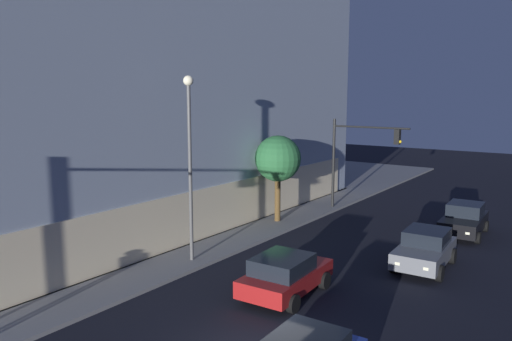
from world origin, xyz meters
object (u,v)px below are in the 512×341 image
object	(u,v)px
car_red	(285,274)
sidewalk_tree	(278,159)
traffic_light_far_corner	(357,149)
car_black	(464,219)
street_lamp_sidewalk	(190,147)
car_grey	(425,249)
modern_building	(83,57)

from	to	relation	value
car_red	sidewalk_tree	bearing A→B (deg)	34.47
traffic_light_far_corner	car_black	bearing A→B (deg)	-100.58
street_lamp_sidewalk	car_grey	bearing A→B (deg)	-57.70
sidewalk_tree	car_black	size ratio (longest dim) A/B	1.15
modern_building	car_grey	distance (m)	24.54
car_grey	car_black	xyz separation A→B (m)	(6.42, -0.19, -0.01)
sidewalk_tree	car_grey	world-z (taller)	sidewalk_tree
traffic_light_far_corner	sidewalk_tree	size ratio (longest dim) A/B	1.16
street_lamp_sidewalk	car_grey	xyz separation A→B (m)	(5.45, -8.61, -4.38)
street_lamp_sidewalk	car_red	world-z (taller)	street_lamp_sidewalk
car_grey	car_black	size ratio (longest dim) A/B	0.96
street_lamp_sidewalk	car_grey	size ratio (longest dim) A/B	1.93
traffic_light_far_corner	car_black	xyz separation A→B (m)	(-1.27, -6.82, -3.24)
sidewalk_tree	car_grey	xyz separation A→B (m)	(-2.53, -9.24, -2.96)
traffic_light_far_corner	car_grey	xyz separation A→B (m)	(-7.69, -6.62, -3.23)
traffic_light_far_corner	sidewalk_tree	bearing A→B (deg)	153.10
sidewalk_tree	car_red	size ratio (longest dim) A/B	1.20
car_black	street_lamp_sidewalk	bearing A→B (deg)	143.42
street_lamp_sidewalk	sidewalk_tree	size ratio (longest dim) A/B	1.61
traffic_light_far_corner	sidewalk_tree	xyz separation A→B (m)	(-5.16, 2.62, -0.27)
sidewalk_tree	car_grey	size ratio (longest dim) A/B	1.20
traffic_light_far_corner	street_lamp_sidewalk	xyz separation A→B (m)	(-13.14, 1.99, 1.15)
modern_building	street_lamp_sidewalk	distance (m)	15.72
street_lamp_sidewalk	car_grey	world-z (taller)	street_lamp_sidewalk
sidewalk_tree	car_black	distance (m)	10.63
modern_building	car_black	bearing A→B (deg)	-73.16
car_black	traffic_light_far_corner	bearing A→B (deg)	79.42
traffic_light_far_corner	car_red	world-z (taller)	traffic_light_far_corner
traffic_light_far_corner	car_black	size ratio (longest dim) A/B	1.33
modern_building	car_grey	world-z (taller)	modern_building
sidewalk_tree	traffic_light_far_corner	bearing A→B (deg)	-26.90
street_lamp_sidewalk	car_red	size ratio (longest dim) A/B	1.94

